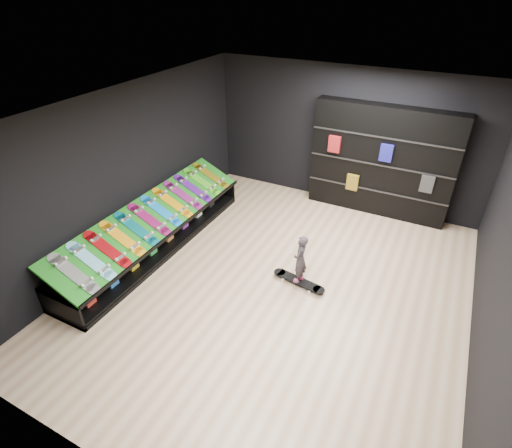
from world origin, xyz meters
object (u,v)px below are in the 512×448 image
at_px(display_rack, 156,236).
at_px(back_shelving, 381,162).
at_px(floor_skateboard, 299,282).
at_px(child, 300,268).

xyz_separation_m(display_rack, back_shelving, (3.41, 3.32, 0.93)).
bearing_deg(back_shelving, floor_skateboard, -99.97).
bearing_deg(display_rack, floor_skateboard, 4.27).
relative_size(back_shelving, child, 5.48).
bearing_deg(display_rack, child, 4.27).
height_order(display_rack, back_shelving, back_shelving).
height_order(display_rack, child, child).
bearing_deg(display_rack, back_shelving, 44.24).
relative_size(display_rack, child, 8.39).
height_order(floor_skateboard, child, child).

